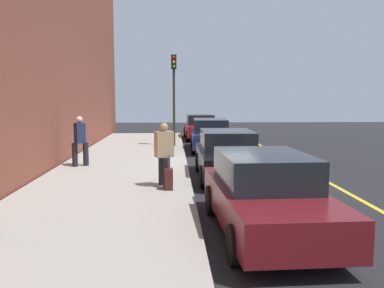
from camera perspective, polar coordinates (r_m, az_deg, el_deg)
The scene contains 11 objects.
ground_plane at distance 13.96m, azimuth 3.60°, elevation -4.07°, with size 56.00×56.00×0.00m, color black.
sidewalk at distance 13.98m, azimuth -10.01°, elevation -3.84°, with size 28.00×4.60×0.15m, color #A39E93.
lane_stripe_centre at distance 14.66m, azimuth 16.16°, elevation -3.80°, with size 28.00×0.14×0.01m, color gold.
parked_car_red at distance 25.11m, azimuth 1.13°, elevation 2.41°, with size 4.33×1.96×1.51m.
parked_car_navy at distance 19.92m, azimuth 2.58°, elevation 1.33°, with size 4.82×2.03×1.51m.
parked_car_black at distance 13.02m, azimuth 4.97°, elevation -1.49°, with size 4.33×1.93×1.51m.
parked_car_maroon at distance 7.87m, azimuth 10.23°, elevation -6.89°, with size 4.51×2.03×1.51m.
pedestrian_tan_coat at distance 11.05m, azimuth -3.93°, elevation -1.24°, with size 0.55×0.54×1.74m.
pedestrian_navy_coat at distance 14.85m, azimuth -15.43°, elevation 0.59°, with size 0.56×0.54×1.76m.
traffic_light_pole at distance 20.35m, azimuth -2.55°, elevation 8.27°, with size 0.35×0.26×4.50m.
rolling_suitcase at distance 10.79m, azimuth -3.26°, elevation -4.91°, with size 0.34×0.22×0.91m.
Camera 1 is at (13.64, -1.52, 2.58)m, focal length 38.07 mm.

